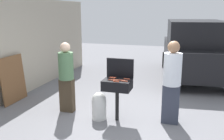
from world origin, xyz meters
name	(u,v)px	position (x,y,z in m)	size (l,w,h in m)	color
ground_plane	(125,120)	(0.00, 0.00, 0.00)	(24.00, 24.00, 0.00)	slate
house_wall_side	(20,47)	(-3.33, 1.00, 1.34)	(0.24, 8.00, 2.69)	#B2A893
bbq_grill	(117,86)	(-0.17, -0.03, 0.78)	(0.60, 0.44, 0.92)	black
grill_lid_open	(120,68)	(-0.17, 0.19, 1.13)	(0.60, 0.05, 0.42)	black
hot_dog_0	(127,79)	(0.02, 0.06, 0.93)	(0.03, 0.03, 0.13)	#B74C33
hot_dog_1	(113,77)	(-0.29, 0.08, 0.93)	(0.03, 0.03, 0.13)	#B74C33
hot_dog_2	(116,81)	(-0.15, -0.19, 0.93)	(0.03, 0.03, 0.13)	#AD4228
hot_dog_3	(116,80)	(-0.19, -0.08, 0.93)	(0.03, 0.03, 0.13)	#C6593D
hot_dog_4	(122,80)	(-0.06, -0.08, 0.93)	(0.03, 0.03, 0.13)	#B74C33
hot_dog_5	(111,80)	(-0.27, -0.11, 0.93)	(0.03, 0.03, 0.13)	#C6593D
hot_dog_6	(124,81)	(0.01, -0.12, 0.93)	(0.03, 0.03, 0.13)	#C6593D
hot_dog_7	(112,78)	(-0.30, 0.04, 0.93)	(0.03, 0.03, 0.13)	#AD4228
propane_tank	(99,105)	(-0.56, -0.09, 0.32)	(0.32, 0.32, 0.62)	silver
person_left	(66,75)	(-1.44, 0.11, 0.90)	(0.35, 0.35, 1.66)	#3F3323
person_right	(172,80)	(0.95, 0.17, 0.96)	(0.37, 0.37, 1.76)	#333847
parked_minivan	(194,49)	(1.39, 4.23, 1.03)	(2.47, 4.60, 2.02)	black
leaning_board	(13,79)	(-3.08, 0.28, 0.61)	(0.03, 0.90, 1.22)	brown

